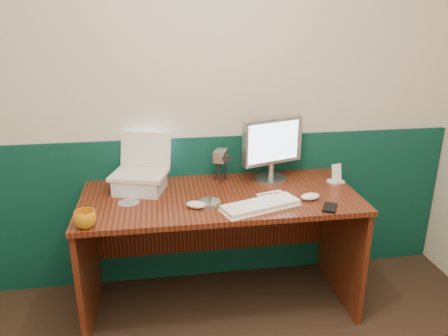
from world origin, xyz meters
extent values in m
cube|color=beige|center=(0.00, 1.75, 1.25)|extent=(3.50, 0.04, 2.50)
cube|color=#073329|center=(0.00, 1.74, 0.50)|extent=(3.48, 0.02, 1.00)
cube|color=#3C120A|center=(0.12, 1.38, 0.38)|extent=(1.60, 0.70, 0.75)
cube|color=silver|center=(-0.33, 1.51, 0.80)|extent=(0.32, 0.30, 0.09)
cube|color=white|center=(0.32, 1.17, 0.76)|extent=(0.45, 0.27, 0.02)
ellipsoid|color=white|center=(0.62, 1.24, 0.77)|extent=(0.12, 0.09, 0.04)
ellipsoid|color=silver|center=(-0.03, 1.23, 0.77)|extent=(0.13, 0.10, 0.04)
imported|color=orange|center=(-0.59, 1.08, 0.79)|extent=(0.14, 0.14, 0.09)
cylinder|color=silver|center=(0.05, 1.25, 0.76)|extent=(0.12, 0.12, 0.02)
cylinder|color=#B0B9C0|center=(-0.40, 1.35, 0.75)|extent=(0.12, 0.12, 0.00)
cylinder|color=black|center=(0.41, 1.35, 0.75)|extent=(0.13, 0.03, 0.01)
cube|color=white|center=(0.42, 1.32, 0.75)|extent=(0.19, 0.15, 0.00)
cube|color=white|center=(0.86, 1.47, 0.76)|extent=(0.10, 0.08, 0.02)
cube|color=white|center=(0.86, 1.47, 0.82)|extent=(0.07, 0.04, 0.10)
cube|color=black|center=(0.68, 1.10, 0.76)|extent=(0.12, 0.14, 0.01)
camera|label=1|loc=(-0.21, -0.93, 1.75)|focal=35.00mm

